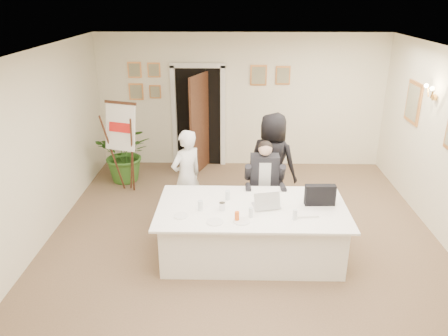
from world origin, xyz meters
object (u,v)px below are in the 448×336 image
flip_chart (125,152)px  laptop (267,197)px  standing_woman (272,163)px  conference_table (251,231)px  seated_man (264,183)px  oj_glass (237,216)px  laptop_bag (320,195)px  paper_stack (306,214)px  steel_jug (222,206)px  standing_man (187,177)px  potted_palm (126,153)px

flip_chart → laptop: (2.46, -2.13, 0.12)m
standing_woman → laptop: bearing=110.3°
conference_table → seated_man: 1.02m
seated_man → oj_glass: (-0.44, -1.34, 0.13)m
laptop_bag → paper_stack: (-0.22, -0.30, -0.13)m
steel_jug → seated_man: bearing=58.4°
conference_table → oj_glass: 0.64m
paper_stack → oj_glass: oj_glass is taller
standing_woman → laptop: (-0.19, -1.44, 0.05)m
conference_table → seated_man: bearing=76.2°
oj_glass → laptop: bearing=46.3°
oj_glass → steel_jug: 0.36m
steel_jug → standing_man: bearing=118.3°
seated_man → steel_jug: size_ratio=12.97×
steel_jug → standing_woman: bearing=62.9°
flip_chart → laptop: size_ratio=4.57×
oj_glass → steel_jug: size_ratio=1.18×
conference_table → laptop: 0.56m
potted_palm → laptop: 3.69m
conference_table → steel_jug: bearing=-165.9°
seated_man → laptop_bag: bearing=-58.6°
laptop → oj_glass: (-0.41, -0.43, -0.07)m
conference_table → paper_stack: (0.72, -0.21, 0.40)m
paper_stack → standing_woman: bearing=101.1°
standing_man → potted_palm: 2.15m
laptop → oj_glass: bearing=-146.5°
conference_table → paper_stack: size_ratio=9.28×
seated_man → steel_jug: (-0.64, -1.04, 0.12)m
conference_table → oj_glass: oj_glass is taller
potted_palm → conference_table: bearing=-48.0°
seated_man → standing_man: bearing=168.1°
seated_man → steel_jug: 1.23m
standing_man → oj_glass: standing_man is taller
seated_man → laptop_bag: seated_man is taller
standing_woman → steel_jug: bearing=90.9°
laptop_bag → steel_jug: 1.37m
standing_man → laptop: standing_man is taller
potted_palm → steel_jug: (1.97, -2.75, 0.25)m
potted_palm → paper_stack: bearing=-42.7°
standing_woman → steel_jug: 1.76m
paper_stack → oj_glass: 0.95m
conference_table → standing_woman: (0.39, 1.46, 0.47)m
paper_stack → potted_palm: bearing=137.3°
seated_man → flip_chart: flip_chart is taller
standing_woman → seated_man: bearing=101.0°
conference_table → oj_glass: size_ratio=20.18×
conference_table → standing_man: bearing=135.0°
laptop_bag → paper_stack: 0.40m
flip_chart → potted_palm: size_ratio=1.46×
paper_stack → steel_jug: (-1.13, 0.11, 0.04)m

